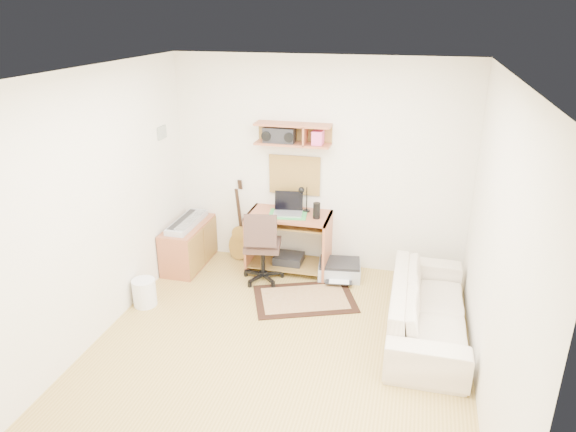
% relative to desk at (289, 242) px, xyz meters
% --- Properties ---
extents(floor, '(3.60, 4.00, 0.01)m').
position_rel_desk_xyz_m(floor, '(0.31, -1.73, -0.38)').
color(floor, tan).
rests_on(floor, ground).
extents(ceiling, '(3.60, 4.00, 0.01)m').
position_rel_desk_xyz_m(ceiling, '(0.31, -1.73, 2.23)').
color(ceiling, white).
rests_on(ceiling, ground).
extents(back_wall, '(3.60, 0.01, 2.60)m').
position_rel_desk_xyz_m(back_wall, '(0.31, 0.28, 0.93)').
color(back_wall, white).
rests_on(back_wall, ground).
extents(left_wall, '(0.01, 4.00, 2.60)m').
position_rel_desk_xyz_m(left_wall, '(-1.49, -1.73, 0.93)').
color(left_wall, white).
rests_on(left_wall, ground).
extents(right_wall, '(0.01, 4.00, 2.60)m').
position_rel_desk_xyz_m(right_wall, '(2.12, -1.73, 0.93)').
color(right_wall, white).
rests_on(right_wall, ground).
extents(wall_shelf, '(0.90, 0.25, 0.26)m').
position_rel_desk_xyz_m(wall_shelf, '(0.01, 0.15, 1.32)').
color(wall_shelf, '#AB5E3C').
rests_on(wall_shelf, back_wall).
extents(cork_board, '(0.64, 0.03, 0.49)m').
position_rel_desk_xyz_m(cork_board, '(0.01, 0.25, 0.79)').
color(cork_board, tan).
rests_on(cork_board, back_wall).
extents(wall_photo, '(0.02, 0.20, 0.15)m').
position_rel_desk_xyz_m(wall_photo, '(-1.48, -0.23, 1.34)').
color(wall_photo, '#4C8CBF').
rests_on(wall_photo, left_wall).
extents(desk, '(1.00, 0.55, 0.75)m').
position_rel_desk_xyz_m(desk, '(0.00, 0.00, 0.00)').
color(desk, '#AB5E3C').
rests_on(desk, floor).
extents(laptop, '(0.39, 0.39, 0.26)m').
position_rel_desk_xyz_m(laptop, '(-0.01, -0.02, 0.51)').
color(laptop, silver).
rests_on(laptop, desk).
extents(speaker, '(0.09, 0.09, 0.19)m').
position_rel_desk_xyz_m(speaker, '(0.35, -0.05, 0.47)').
color(speaker, black).
rests_on(speaker, desk).
extents(desk_lamp, '(0.11, 0.11, 0.32)m').
position_rel_desk_xyz_m(desk_lamp, '(0.19, 0.14, 0.54)').
color(desk_lamp, black).
rests_on(desk_lamp, desk).
extents(pencil_cup, '(0.07, 0.07, 0.10)m').
position_rel_desk_xyz_m(pencil_cup, '(0.32, 0.10, 0.42)').
color(pencil_cup, '#304190').
rests_on(pencil_cup, desk).
extents(boombox, '(0.37, 0.17, 0.19)m').
position_rel_desk_xyz_m(boombox, '(-0.15, 0.15, 1.30)').
color(boombox, black).
rests_on(boombox, wall_shelf).
extents(rug, '(1.31, 1.10, 0.01)m').
position_rel_desk_xyz_m(rug, '(0.35, -0.67, -0.37)').
color(rug, tan).
rests_on(rug, floor).
extents(task_chair, '(0.55, 0.55, 0.93)m').
position_rel_desk_xyz_m(task_chair, '(-0.23, -0.34, 0.09)').
color(task_chair, '#3A2822').
rests_on(task_chair, floor).
extents(cabinet, '(0.40, 0.90, 0.55)m').
position_rel_desk_xyz_m(cabinet, '(-1.27, -0.18, -0.10)').
color(cabinet, '#AB5E3C').
rests_on(cabinet, floor).
extents(music_keyboard, '(0.24, 0.78, 0.07)m').
position_rel_desk_xyz_m(music_keyboard, '(-1.27, -0.18, 0.21)').
color(music_keyboard, '#B2B5BA').
rests_on(music_keyboard, cabinet).
extents(guitar, '(0.30, 0.21, 1.06)m').
position_rel_desk_xyz_m(guitar, '(-0.70, 0.13, 0.16)').
color(guitar, olive).
rests_on(guitar, floor).
extents(waste_basket, '(0.26, 0.26, 0.31)m').
position_rel_desk_xyz_m(waste_basket, '(-1.34, -1.22, -0.22)').
color(waste_basket, white).
rests_on(waste_basket, floor).
extents(printer, '(0.55, 0.46, 0.19)m').
position_rel_desk_xyz_m(printer, '(0.65, -0.04, -0.29)').
color(printer, '#A5A8AA').
rests_on(printer, floor).
extents(sofa, '(0.55, 1.89, 0.74)m').
position_rel_desk_xyz_m(sofa, '(1.69, -0.99, -0.01)').
color(sofa, beige).
rests_on(sofa, floor).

